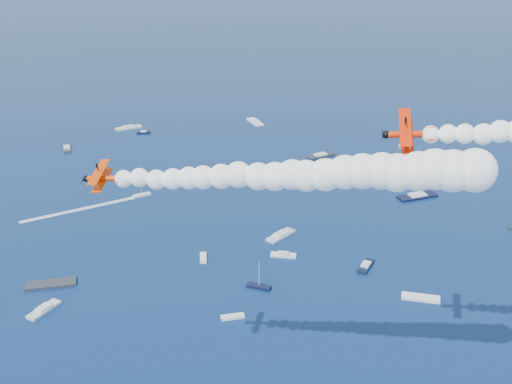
# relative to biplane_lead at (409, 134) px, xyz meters

# --- Properties ---
(biplane_lead) EXTENTS (8.89, 10.80, 8.90)m
(biplane_lead) POSITION_rel_biplane_lead_xyz_m (0.00, 0.00, 0.00)
(biplane_lead) COLOR red
(biplane_trail) EXTENTS (7.32, 8.48, 6.11)m
(biplane_trail) POSITION_rel_biplane_lead_xyz_m (-45.35, -13.22, -6.36)
(biplane_trail) COLOR #FF4005
(smoke_trail_trail) EXTENTS (58.94, 16.83, 10.76)m
(smoke_trail_trail) POSITION_rel_biplane_lead_xyz_m (-16.48, -10.45, -4.16)
(smoke_trail_trail) COLOR white
(spectator_boats) EXTENTS (227.40, 171.76, 0.70)m
(spectator_boats) POSITION_rel_biplane_lead_xyz_m (-28.27, 98.55, -60.03)
(spectator_boats) COLOR #282B35
(spectator_boats) RESTS_ON ground
(boat_wakes) EXTENTS (195.64, 32.44, 0.04)m
(boat_wakes) POSITION_rel_biplane_lead_xyz_m (-21.93, 88.40, -60.35)
(boat_wakes) COLOR white
(boat_wakes) RESTS_ON ground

